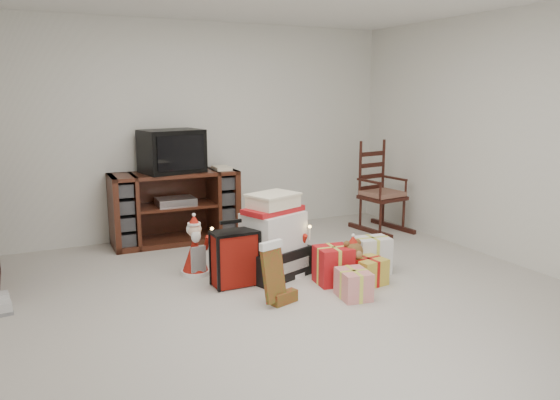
# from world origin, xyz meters

# --- Properties ---
(room) EXTENTS (5.01, 5.01, 2.51)m
(room) POSITION_xyz_m (0.00, 0.00, 1.25)
(room) COLOR #B5B0A6
(room) RESTS_ON ground
(tv_stand) EXTENTS (1.43, 0.54, 0.81)m
(tv_stand) POSITION_xyz_m (-0.34, 2.22, 0.41)
(tv_stand) COLOR #491C14
(tv_stand) RESTS_ON floor
(rocking_chair) EXTENTS (0.56, 0.82, 1.15)m
(rocking_chair) POSITION_xyz_m (2.10, 1.66, 0.39)
(rocking_chair) COLOR #34140E
(rocking_chair) RESTS_ON floor
(gift_pile) EXTENTS (0.73, 0.62, 0.77)m
(gift_pile) POSITION_xyz_m (0.17, 0.66, 0.34)
(gift_pile) COLOR black
(gift_pile) RESTS_ON floor
(red_suitcase) EXTENTS (0.39, 0.21, 0.59)m
(red_suitcase) POSITION_xyz_m (-0.25, 0.57, 0.26)
(red_suitcase) COLOR maroon
(red_suitcase) RESTS_ON floor
(stocking) EXTENTS (0.27, 0.18, 0.54)m
(stocking) POSITION_xyz_m (-0.14, 0.02, 0.27)
(stocking) COLOR #0C741A
(stocking) RESTS_ON floor
(teddy_bear) EXTENTS (0.26, 0.23, 0.39)m
(teddy_bear) POSITION_xyz_m (0.74, 0.21, 0.17)
(teddy_bear) COLOR brown
(teddy_bear) RESTS_ON floor
(santa_figurine) EXTENTS (0.30, 0.28, 0.61)m
(santa_figurine) POSITION_xyz_m (0.32, 0.62, 0.23)
(santa_figurine) COLOR #A91C12
(santa_figurine) RESTS_ON floor
(mrs_claus_figurine) EXTENTS (0.28, 0.27, 0.58)m
(mrs_claus_figurine) POSITION_xyz_m (-0.48, 1.04, 0.22)
(mrs_claus_figurine) COLOR #A91C12
(mrs_claus_figurine) RESTS_ON floor
(gift_cluster) EXTENTS (0.82, 0.93, 0.28)m
(gift_cluster) POSITION_xyz_m (0.75, 0.22, 0.14)
(gift_cluster) COLOR red
(gift_cluster) RESTS_ON floor
(crt_television) EXTENTS (0.72, 0.58, 0.48)m
(crt_television) POSITION_xyz_m (-0.35, 2.21, 1.05)
(crt_television) COLOR black
(crt_television) RESTS_ON tv_stand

